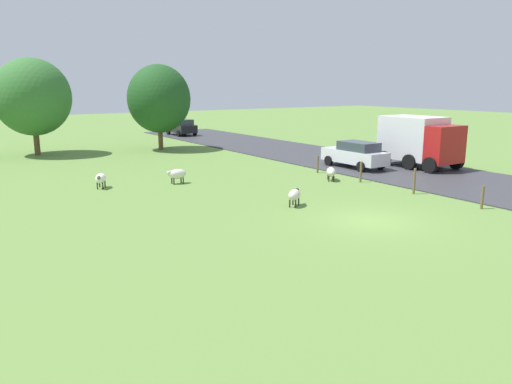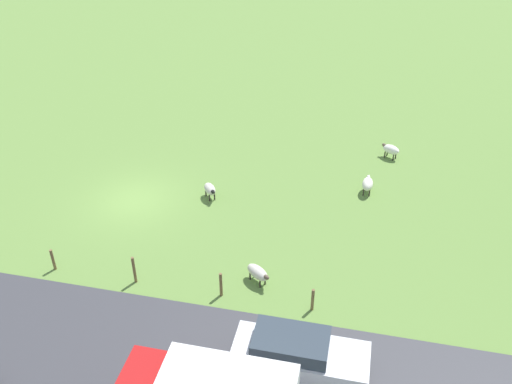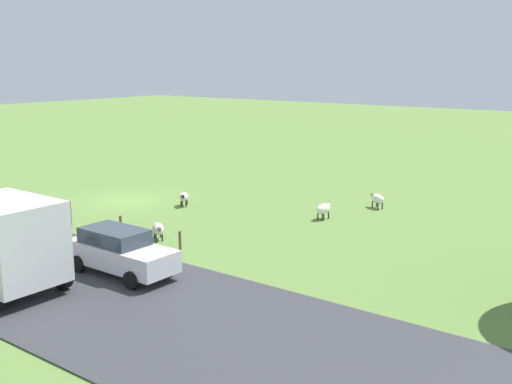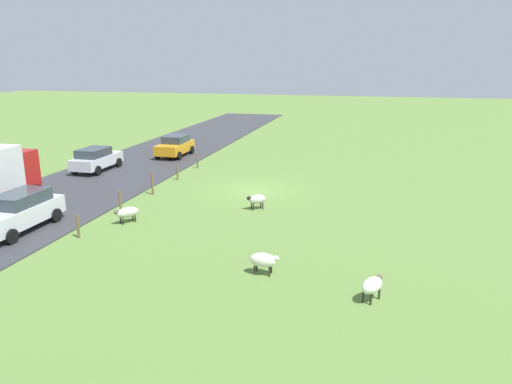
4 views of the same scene
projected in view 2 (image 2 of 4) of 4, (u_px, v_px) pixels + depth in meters
ground_plane at (135, 200)px, 27.42m from camera, size 160.00×160.00×0.00m
road_strip at (20, 364)px, 19.13m from camera, size 8.00×80.00×0.06m
sheep_0 at (210, 189)px, 27.31m from camera, size 1.05×0.95×0.77m
sheep_1 at (258, 273)px, 22.30m from camera, size 1.07×1.20×0.75m
sheep_2 at (368, 184)px, 27.68m from camera, size 1.10×0.55×0.80m
sheep_3 at (391, 150)px, 30.58m from camera, size 0.90×1.09×0.78m
fence_post_1 at (53, 260)px, 22.94m from camera, size 0.12×0.12×1.02m
fence_post_2 at (134, 270)px, 22.23m from camera, size 0.12×0.12×1.28m
fence_post_3 at (221, 285)px, 21.64m from camera, size 0.12×0.12×1.13m
fence_post_4 at (313, 300)px, 21.03m from camera, size 0.12×0.12×1.02m
car_3 at (298, 355)px, 18.35m from camera, size 1.92×4.52×1.68m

